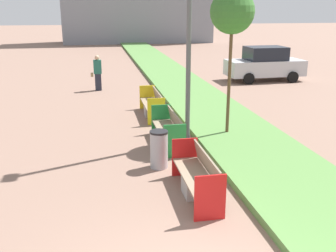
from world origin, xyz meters
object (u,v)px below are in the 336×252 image
(bench_green_frame, at_px, (169,132))
(pedestrian_walking, at_px, (98,73))
(bench_yellow_frame, at_px, (153,106))
(parked_car_distant, at_px, (265,64))
(litter_bin, at_px, (159,149))
(bench_red_frame, at_px, (197,179))
(sapling_tree_near, at_px, (232,13))
(street_lamp_post, at_px, (189,0))

(bench_green_frame, bearing_deg, pedestrian_walking, 102.97)
(bench_yellow_frame, bearing_deg, parked_car_distant, 40.86)
(bench_green_frame, height_order, litter_bin, litter_bin)
(bench_green_frame, bearing_deg, bench_red_frame, -90.02)
(bench_red_frame, relative_size, bench_yellow_frame, 0.93)
(bench_yellow_frame, distance_m, parked_car_distant, 9.52)
(bench_red_frame, distance_m, sapling_tree_near, 5.37)
(bench_green_frame, xyz_separation_m, sapling_tree_near, (1.93, 0.30, 3.40))
(litter_bin, relative_size, street_lamp_post, 0.13)
(bench_green_frame, xyz_separation_m, bench_yellow_frame, (0.00, 3.24, 0.00))
(sapling_tree_near, bearing_deg, bench_yellow_frame, 123.28)
(bench_green_frame, height_order, pedestrian_walking, pedestrian_walking)
(bench_green_frame, distance_m, parked_car_distant, 11.89)
(bench_yellow_frame, xyz_separation_m, sapling_tree_near, (1.92, -2.93, 3.40))
(pedestrian_walking, bearing_deg, bench_yellow_frame, -69.44)
(pedestrian_walking, distance_m, parked_car_distant, 9.18)
(sapling_tree_near, height_order, pedestrian_walking, sapling_tree_near)
(street_lamp_post, bearing_deg, bench_red_frame, -99.82)
(sapling_tree_near, bearing_deg, parked_car_distant, 60.09)
(bench_red_frame, height_order, bench_green_frame, same)
(litter_bin, xyz_separation_m, parked_car_distant, (7.76, 11.16, 0.42))
(street_lamp_post, distance_m, pedestrian_walking, 9.21)
(bench_red_frame, distance_m, street_lamp_post, 5.18)
(bench_yellow_frame, xyz_separation_m, litter_bin, (-0.57, -4.94, 0.11))
(bench_green_frame, relative_size, pedestrian_walking, 1.33)
(bench_green_frame, bearing_deg, sapling_tree_near, 8.97)
(bench_yellow_frame, distance_m, litter_bin, 4.98)
(street_lamp_post, distance_m, sapling_tree_near, 1.36)
(bench_yellow_frame, height_order, pedestrian_walking, pedestrian_walking)
(sapling_tree_near, xyz_separation_m, pedestrian_walking, (-3.86, 8.09, -2.90))
(bench_yellow_frame, relative_size, sapling_tree_near, 0.53)
(street_lamp_post, bearing_deg, litter_bin, -122.42)
(bench_green_frame, bearing_deg, bench_yellow_frame, 89.98)
(bench_green_frame, height_order, bench_yellow_frame, same)
(sapling_tree_near, bearing_deg, bench_green_frame, -171.03)
(bench_yellow_frame, relative_size, street_lamp_post, 0.32)
(bench_red_frame, xyz_separation_m, street_lamp_post, (0.61, 3.53, 3.74))
(pedestrian_walking, relative_size, parked_car_distant, 0.40)
(street_lamp_post, height_order, sapling_tree_near, street_lamp_post)
(street_lamp_post, height_order, pedestrian_walking, street_lamp_post)
(street_lamp_post, bearing_deg, sapling_tree_near, 6.63)
(parked_car_distant, bearing_deg, bench_yellow_frame, -140.44)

